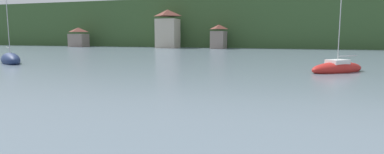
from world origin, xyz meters
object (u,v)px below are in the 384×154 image
Objects in this scene: shore_building_west at (79,37)px; sailboat_far_10 at (337,68)px; shore_building_central at (219,37)px; shore_building_westcentral at (168,29)px; sailboat_far_9 at (10,60)px.

sailboat_far_10 is (74.56, -54.55, -2.73)m from shore_building_west.
shore_building_west is at bearing -179.06° from shore_building_central.
shore_building_westcentral is (32.26, 0.67, 2.52)m from shore_building_west.
shore_building_central is 60.09m from sailboat_far_9.
shore_building_central reaches higher than shore_building_west.
shore_building_central is 0.63× the size of sailboat_far_9.
shore_building_westcentral is at bearing 124.76° from sailboat_far_9.
shore_building_central is 61.29m from sailboat_far_10.
shore_building_west is 0.58× the size of sailboat_far_9.
sailboat_far_10 reaches higher than shore_building_central.
shore_building_central is (16.13, 0.12, -2.26)m from shore_building_westcentral.
shore_building_central is at bearing -108.37° from sailboat_far_10.
sailboat_far_10 is (26.17, -55.34, -2.99)m from shore_building_central.
shore_building_west is 65.08m from sailboat_far_9.
sailboat_far_9 reaches higher than sailboat_far_10.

